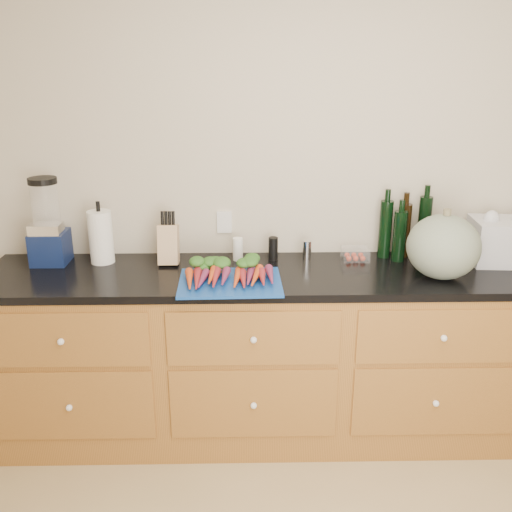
{
  "coord_description": "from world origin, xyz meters",
  "views": [
    {
      "loc": [
        -0.49,
        -1.41,
        1.98
      ],
      "look_at": [
        -0.43,
        1.2,
        1.06
      ],
      "focal_mm": 40.0,
      "sensor_mm": 36.0,
      "label": 1
    }
  ],
  "objects_px": {
    "cutting_board": "(230,282)",
    "carrots": "(230,273)",
    "paper_towel": "(101,237)",
    "blender_appliance": "(48,227)",
    "tomato_box": "(355,254)",
    "squash": "(443,247)",
    "knife_block": "(169,244)"
  },
  "relations": [
    {
      "from": "carrots",
      "to": "paper_towel",
      "type": "xyz_separation_m",
      "value": [
        -0.68,
        0.28,
        0.1
      ]
    },
    {
      "from": "paper_towel",
      "to": "knife_block",
      "type": "xyz_separation_m",
      "value": [
        0.36,
        -0.02,
        -0.04
      ]
    },
    {
      "from": "carrots",
      "to": "tomato_box",
      "type": "relative_size",
      "value": 3.06
    },
    {
      "from": "carrots",
      "to": "tomato_box",
      "type": "bearing_deg",
      "value": 23.49
    },
    {
      "from": "blender_appliance",
      "to": "knife_block",
      "type": "bearing_deg",
      "value": -1.6
    },
    {
      "from": "squash",
      "to": "knife_block",
      "type": "bearing_deg",
      "value": 170.29
    },
    {
      "from": "cutting_board",
      "to": "carrots",
      "type": "height_order",
      "value": "carrots"
    },
    {
      "from": "squash",
      "to": "tomato_box",
      "type": "height_order",
      "value": "squash"
    },
    {
      "from": "carrots",
      "to": "squash",
      "type": "height_order",
      "value": "squash"
    },
    {
      "from": "squash",
      "to": "paper_towel",
      "type": "xyz_separation_m",
      "value": [
        -1.73,
        0.25,
        -0.02
      ]
    },
    {
      "from": "paper_towel",
      "to": "knife_block",
      "type": "relative_size",
      "value": 1.35
    },
    {
      "from": "knife_block",
      "to": "blender_appliance",
      "type": "bearing_deg",
      "value": 178.4
    },
    {
      "from": "cutting_board",
      "to": "squash",
      "type": "relative_size",
      "value": 1.39
    },
    {
      "from": "paper_towel",
      "to": "cutting_board",
      "type": "bearing_deg",
      "value": -25.05
    },
    {
      "from": "cutting_board",
      "to": "blender_appliance",
      "type": "distance_m",
      "value": 1.02
    },
    {
      "from": "paper_towel",
      "to": "tomato_box",
      "type": "relative_size",
      "value": 2.01
    },
    {
      "from": "paper_towel",
      "to": "knife_block",
      "type": "height_order",
      "value": "paper_towel"
    },
    {
      "from": "blender_appliance",
      "to": "tomato_box",
      "type": "relative_size",
      "value": 3.27
    },
    {
      "from": "cutting_board",
      "to": "blender_appliance",
      "type": "bearing_deg",
      "value": 161.6
    },
    {
      "from": "knife_block",
      "to": "carrots",
      "type": "bearing_deg",
      "value": -38.19
    },
    {
      "from": "blender_appliance",
      "to": "tomato_box",
      "type": "xyz_separation_m",
      "value": [
        1.62,
        0.01,
        -0.17
      ]
    },
    {
      "from": "cutting_board",
      "to": "knife_block",
      "type": "bearing_deg",
      "value": 137.64
    },
    {
      "from": "cutting_board",
      "to": "carrots",
      "type": "relative_size",
      "value": 1.15
    },
    {
      "from": "cutting_board",
      "to": "paper_towel",
      "type": "bearing_deg",
      "value": 154.95
    },
    {
      "from": "carrots",
      "to": "paper_towel",
      "type": "bearing_deg",
      "value": 157.85
    },
    {
      "from": "blender_appliance",
      "to": "paper_towel",
      "type": "distance_m",
      "value": 0.28
    },
    {
      "from": "squash",
      "to": "paper_towel",
      "type": "height_order",
      "value": "squash"
    },
    {
      "from": "squash",
      "to": "blender_appliance",
      "type": "bearing_deg",
      "value": 172.8
    },
    {
      "from": "squash",
      "to": "knife_block",
      "type": "xyz_separation_m",
      "value": [
        -1.37,
        0.23,
        -0.06
      ]
    },
    {
      "from": "squash",
      "to": "knife_block",
      "type": "distance_m",
      "value": 1.39
    },
    {
      "from": "cutting_board",
      "to": "tomato_box",
      "type": "relative_size",
      "value": 3.52
    },
    {
      "from": "cutting_board",
      "to": "knife_block",
      "type": "distance_m",
      "value": 0.46
    }
  ]
}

